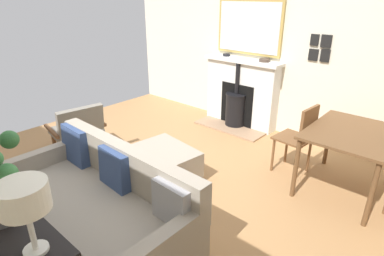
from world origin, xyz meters
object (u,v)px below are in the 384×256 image
Objects in this scene: mantel_bowl_near at (226,55)px; sofa at (102,202)px; dining_table at (352,139)px; armchair_accent at (78,128)px; mantel_bowl_far at (264,60)px; dining_chair_near_fireplace at (300,135)px; console_table at (1,219)px; table_lamp_far_end at (24,199)px; ottoman at (162,162)px; fireplace at (240,96)px.

mantel_bowl_near is 3.40m from sofa.
armchair_accent is at bearing -63.12° from dining_table.
mantel_bowl_far reaches higher than dining_chair_near_fireplace.
armchair_accent reaches higher than console_table.
mantel_bowl_far is at bearing 90.00° from mantel_bowl_near.
sofa is at bearing -142.57° from table_lamp_far_end.
mantel_bowl_far is at bearing -177.00° from console_table.
ottoman is (2.16, -0.07, -0.92)m from mantel_bowl_far.
table_lamp_far_end is 3.08m from dining_chair_near_fireplace.
ottoman is (2.11, 0.30, -0.27)m from fireplace.
dining_table is (-1.22, 1.72, 0.41)m from ottoman.
console_table is 3.14m from dining_chair_near_fireplace.
mantel_bowl_near reaches higher than sofa.
fireplace is 8.12× the size of mantel_bowl_far.
fireplace is at bearing 157.43° from armchair_accent.
fireplace is 2.15m from ottoman.
dining_table reaches higher than ottoman.
fireplace is 1.57× the size of ottoman.
mantel_bowl_far reaches higher than fireplace.
dining_table is at bearing 68.35° from mantel_bowl_near.
mantel_bowl_far is 2.34m from ottoman.
ottoman is at bearing -164.69° from sofa.
mantel_bowl_far is at bearing -131.14° from dining_chair_near_fireplace.
armchair_accent is (2.48, -1.39, -0.74)m from mantel_bowl_far.
mantel_bowl_far is 1.57m from dining_chair_near_fireplace.
mantel_bowl_far is at bearing -119.71° from dining_table.
mantel_bowl_near reaches higher than armchair_accent.
table_lamp_far_end is (0.79, 0.61, 0.76)m from sofa.
dining_chair_near_fireplace reaches higher than sofa.
fireplace is 10.90× the size of mantel_bowl_near.
mantel_bowl_far is at bearing -168.44° from table_lamp_far_end.
sofa is at bearing 10.44° from fireplace.
dining_chair_near_fireplace reaches higher than armchair_accent.
sofa is at bearing 15.31° from ottoman.
dining_chair_near_fireplace is (-1.53, 2.47, 0.12)m from armchair_accent.
dining_chair_near_fireplace is at bearing 48.86° from mantel_bowl_far.
sofa is (3.17, 0.20, -0.81)m from mantel_bowl_far.
mantel_bowl_near reaches higher than fireplace.
fireplace is 0.68× the size of sofa.
mantel_bowl_near is 4.10m from console_table.
ottoman is 0.94× the size of dining_chair_near_fireplace.
mantel_bowl_near is at bearing -163.76° from sofa.
table_lamp_far_end is at bearing -5.20° from dining_chair_near_fireplace.
mantel_bowl_far is at bearing 150.79° from armchair_accent.
console_table is at bearing 3.00° from mantel_bowl_far.
console_table is (1.81, 0.28, 0.41)m from ottoman.
mantel_bowl_near is 2.13m from dining_chair_near_fireplace.
dining_table is at bearing 164.53° from table_lamp_far_end.
sofa is (3.13, 0.58, -0.16)m from fireplace.
mantel_bowl_near is 0.11× the size of dining_table.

